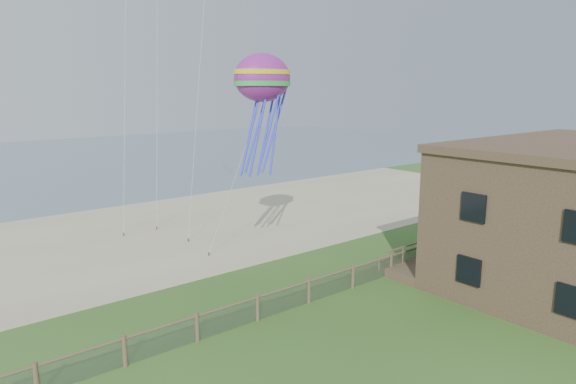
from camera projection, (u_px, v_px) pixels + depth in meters
The scene contains 7 objects.
ground at pixel (411, 352), 19.91m from camera, with size 160.00×160.00×0.00m, color #2F4F1B.
sand_beach at pixel (161, 232), 36.64m from camera, with size 72.00×20.00×0.02m, color tan.
ocean at pixel (19, 164), 70.09m from camera, with size 160.00×68.00×0.02m, color slate.
chainlink_fence at pixel (309, 292), 24.36m from camera, with size 36.20×0.20×1.25m, color brown, non-canonical shape.
motel_deck at pixel (477, 250), 31.71m from camera, with size 15.00×2.00×0.50m, color brown.
picnic_table at pixel (449, 283), 25.97m from camera, with size 1.81×1.36×0.76m, color brown, non-canonical shape.
octopus_kite at pixel (263, 112), 28.66m from camera, with size 3.50×2.47×7.20m, color #E5244B, non-canonical shape.
Camera 1 is at (-15.25, -11.17, 10.03)m, focal length 32.00 mm.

